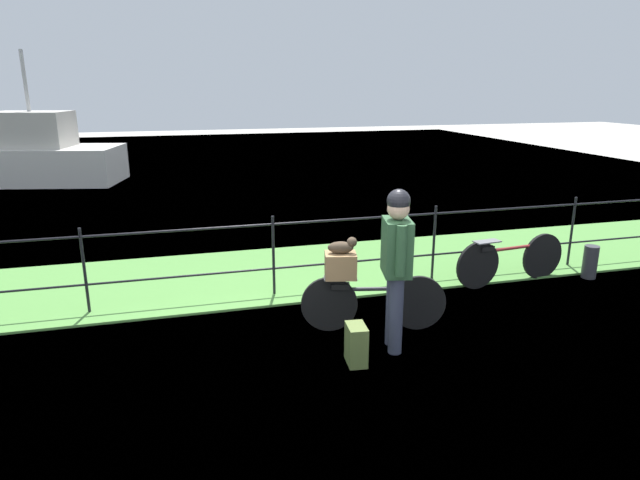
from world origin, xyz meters
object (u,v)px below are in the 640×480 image
wooden_crate (340,265)px  mooring_bollard (590,262)px  bicycle_parked (510,259)px  bicycle_main (372,302)px  backpack_on_paving (356,344)px  moored_boat_near (36,157)px  cyclist_person (396,256)px  terrier_dog (343,246)px

wooden_crate → mooring_bollard: (3.93, 0.72, -0.53)m
wooden_crate → bicycle_parked: 2.84m
bicycle_main → bicycle_parked: 2.51m
bicycle_parked → mooring_bollard: bearing=-4.5°
backpack_on_paving → moored_boat_near: size_ratio=0.08×
bicycle_main → mooring_bollard: bearing=12.6°
bicycle_main → bicycle_parked: bearing=21.0°
wooden_crate → backpack_on_paving: (-0.07, -0.76, -0.56)m
cyclist_person → mooring_bollard: cyclist_person is taller
mooring_bollard → bicycle_parked: size_ratio=0.27×
cyclist_person → bicycle_parked: 2.74m
terrier_dog → moored_boat_near: moored_boat_near is taller
bicycle_main → backpack_on_paving: bearing=-121.4°
wooden_crate → moored_boat_near: moored_boat_near is taller
cyclist_person → bicycle_main: bearing=97.5°
backpack_on_paving → mooring_bollard: size_ratio=0.85×
cyclist_person → moored_boat_near: bearing=115.6°
moored_boat_near → backpack_on_paving: bearing=-66.7°
bicycle_main → cyclist_person: (0.06, -0.48, 0.67)m
backpack_on_paving → mooring_bollard: bearing=-64.0°
wooden_crate → backpack_on_paving: bearing=-95.3°
wooden_crate → moored_boat_near: size_ratio=0.07×
bicycle_main → cyclist_person: 0.82m
backpack_on_paving → mooring_bollard: mooring_bollard is taller
terrier_dog → moored_boat_near: 12.56m
wooden_crate → cyclist_person: cyclist_person is taller
mooring_bollard → bicycle_parked: bearing=175.5°
cyclist_person → mooring_bollard: size_ratio=3.58×
terrier_dog → backpack_on_paving: (-0.10, -0.76, -0.78)m
terrier_dog → bicycle_main: bearing=-13.1°
cyclist_person → bicycle_parked: (2.28, 1.37, -0.66)m
cyclist_person → backpack_on_paving: bearing=-156.8°
bicycle_main → backpack_on_paving: (-0.42, -0.68, -0.13)m
wooden_crate → mooring_bollard: size_ratio=0.72×
bicycle_main → moored_boat_near: bearing=116.2°
wooden_crate → bicycle_parked: wooden_crate is taller
bicycle_parked → moored_boat_near: moored_boat_near is taller
wooden_crate → moored_boat_near: (-5.30, 11.37, -0.04)m
cyclist_person → wooden_crate: bearing=126.2°
terrier_dog → bicycle_parked: bearing=17.2°
bicycle_main → cyclist_person: bearing=-82.5°
moored_boat_near → mooring_bollard: bearing=-49.1°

